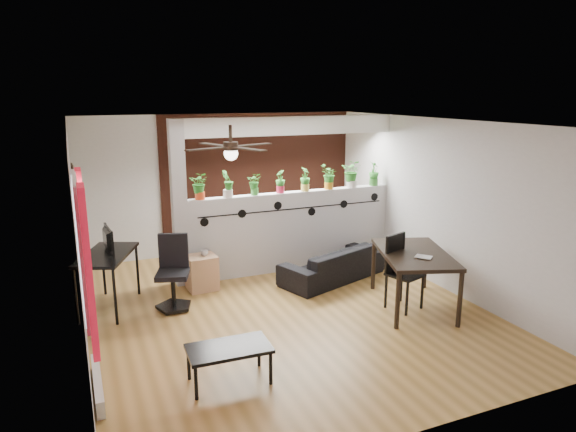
{
  "coord_description": "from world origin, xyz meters",
  "views": [
    {
      "loc": [
        -2.58,
        -6.25,
        2.98
      ],
      "look_at": [
        0.33,
        0.6,
        1.18
      ],
      "focal_mm": 32.0,
      "sensor_mm": 36.0,
      "label": 1
    }
  ],
  "objects_px": {
    "cup": "(204,253)",
    "computer_desk": "(107,259)",
    "office_chair": "(173,277)",
    "folding_chair": "(400,265)",
    "sofa": "(333,264)",
    "potted_plant_6": "(352,173)",
    "potted_plant_4": "(305,179)",
    "potted_plant_5": "(329,176)",
    "ceiling_fan": "(231,149)",
    "potted_plant_0": "(200,185)",
    "potted_plant_1": "(228,183)",
    "dining_table": "(414,258)",
    "cube_shelf": "(202,273)",
    "potted_plant_2": "(255,183)",
    "coffee_table": "(229,351)",
    "potted_plant_7": "(374,173)",
    "potted_plant_3": "(280,181)"
  },
  "relations": [
    {
      "from": "potted_plant_2",
      "to": "coffee_table",
      "type": "relative_size",
      "value": 0.41
    },
    {
      "from": "potted_plant_6",
      "to": "coffee_table",
      "type": "distance_m",
      "value": 4.57
    },
    {
      "from": "potted_plant_4",
      "to": "computer_desk",
      "type": "distance_m",
      "value": 3.42
    },
    {
      "from": "coffee_table",
      "to": "cube_shelf",
      "type": "bearing_deg",
      "value": 82.2
    },
    {
      "from": "sofa",
      "to": "office_chair",
      "type": "bearing_deg",
      "value": -16.06
    },
    {
      "from": "ceiling_fan",
      "to": "potted_plant_6",
      "type": "xyz_separation_m",
      "value": [
        2.73,
        1.8,
        -0.71
      ]
    },
    {
      "from": "potted_plant_3",
      "to": "potted_plant_5",
      "type": "relative_size",
      "value": 0.91
    },
    {
      "from": "ceiling_fan",
      "to": "potted_plant_6",
      "type": "bearing_deg",
      "value": 33.41
    },
    {
      "from": "potted_plant_3",
      "to": "folding_chair",
      "type": "xyz_separation_m",
      "value": [
        0.96,
        -2.08,
        -0.93
      ]
    },
    {
      "from": "potted_plant_5",
      "to": "potted_plant_4",
      "type": "bearing_deg",
      "value": 180.0
    },
    {
      "from": "computer_desk",
      "to": "potted_plant_7",
      "type": "bearing_deg",
      "value": 6.83
    },
    {
      "from": "dining_table",
      "to": "potted_plant_1",
      "type": "bearing_deg",
      "value": 133.54
    },
    {
      "from": "potted_plant_7",
      "to": "sofa",
      "type": "xyz_separation_m",
      "value": [
        -1.19,
        -0.74,
        -1.32
      ]
    },
    {
      "from": "office_chair",
      "to": "folding_chair",
      "type": "distance_m",
      "value": 3.18
    },
    {
      "from": "sofa",
      "to": "dining_table",
      "type": "xyz_separation_m",
      "value": [
        0.53,
        -1.42,
        0.46
      ]
    },
    {
      "from": "cube_shelf",
      "to": "potted_plant_2",
      "type": "bearing_deg",
      "value": 15.34
    },
    {
      "from": "potted_plant_4",
      "to": "potted_plant_5",
      "type": "height_order",
      "value": "potted_plant_5"
    },
    {
      "from": "folding_chair",
      "to": "coffee_table",
      "type": "relative_size",
      "value": 1.2
    },
    {
      "from": "ceiling_fan",
      "to": "sofa",
      "type": "relative_size",
      "value": 0.68
    },
    {
      "from": "sofa",
      "to": "folding_chair",
      "type": "relative_size",
      "value": 1.66
    },
    {
      "from": "potted_plant_6",
      "to": "potted_plant_7",
      "type": "relative_size",
      "value": 1.12
    },
    {
      "from": "ceiling_fan",
      "to": "potted_plant_0",
      "type": "relative_size",
      "value": 2.79
    },
    {
      "from": "potted_plant_1",
      "to": "computer_desk",
      "type": "relative_size",
      "value": 0.34
    },
    {
      "from": "potted_plant_2",
      "to": "sofa",
      "type": "bearing_deg",
      "value": -34.64
    },
    {
      "from": "potted_plant_7",
      "to": "computer_desk",
      "type": "xyz_separation_m",
      "value": [
        -4.63,
        -0.55,
        -0.84
      ]
    },
    {
      "from": "sofa",
      "to": "office_chair",
      "type": "height_order",
      "value": "office_chair"
    },
    {
      "from": "potted_plant_3",
      "to": "potted_plant_5",
      "type": "xyz_separation_m",
      "value": [
        0.9,
        0.0,
        0.02
      ]
    },
    {
      "from": "ceiling_fan",
      "to": "potted_plant_2",
      "type": "relative_size",
      "value": 3.31
    },
    {
      "from": "potted_plant_3",
      "to": "potted_plant_1",
      "type": "bearing_deg",
      "value": -180.0
    },
    {
      "from": "folding_chair",
      "to": "coffee_table",
      "type": "height_order",
      "value": "folding_chair"
    },
    {
      "from": "potted_plant_1",
      "to": "potted_plant_3",
      "type": "distance_m",
      "value": 0.9
    },
    {
      "from": "potted_plant_1",
      "to": "coffee_table",
      "type": "height_order",
      "value": "potted_plant_1"
    },
    {
      "from": "ceiling_fan",
      "to": "cup",
      "type": "distance_m",
      "value": 2.26
    },
    {
      "from": "cube_shelf",
      "to": "office_chair",
      "type": "height_order",
      "value": "office_chair"
    },
    {
      "from": "sofa",
      "to": "office_chair",
      "type": "distance_m",
      "value": 2.61
    },
    {
      "from": "potted_plant_6",
      "to": "cube_shelf",
      "type": "bearing_deg",
      "value": -173.09
    },
    {
      "from": "potted_plant_7",
      "to": "potted_plant_5",
      "type": "bearing_deg",
      "value": 180.0
    },
    {
      "from": "computer_desk",
      "to": "folding_chair",
      "type": "relative_size",
      "value": 1.21
    },
    {
      "from": "potted_plant_3",
      "to": "potted_plant_5",
      "type": "distance_m",
      "value": 0.9
    },
    {
      "from": "computer_desk",
      "to": "potted_plant_0",
      "type": "bearing_deg",
      "value": 20.66
    },
    {
      "from": "cube_shelf",
      "to": "dining_table",
      "type": "height_order",
      "value": "dining_table"
    },
    {
      "from": "potted_plant_0",
      "to": "potted_plant_1",
      "type": "height_order",
      "value": "potted_plant_1"
    },
    {
      "from": "potted_plant_3",
      "to": "coffee_table",
      "type": "relative_size",
      "value": 0.44
    },
    {
      "from": "potted_plant_4",
      "to": "potted_plant_2",
      "type": "bearing_deg",
      "value": -180.0
    },
    {
      "from": "potted_plant_4",
      "to": "cube_shelf",
      "type": "bearing_deg",
      "value": -169.88
    },
    {
      "from": "cup",
      "to": "computer_desk",
      "type": "height_order",
      "value": "computer_desk"
    },
    {
      "from": "potted_plant_6",
      "to": "cup",
      "type": "distance_m",
      "value": 2.96
    },
    {
      "from": "potted_plant_3",
      "to": "sofa",
      "type": "bearing_deg",
      "value": -50.17
    },
    {
      "from": "cube_shelf",
      "to": "coffee_table",
      "type": "relative_size",
      "value": 0.61
    },
    {
      "from": "potted_plant_7",
      "to": "potted_plant_2",
      "type": "bearing_deg",
      "value": 180.0
    }
  ]
}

